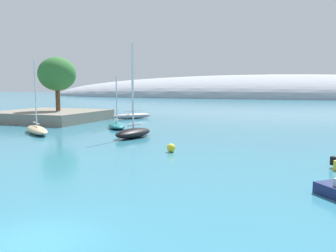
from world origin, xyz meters
name	(u,v)px	position (x,y,z in m)	size (l,w,h in m)	color
water	(37,240)	(0.00, 0.00, 0.00)	(600.00, 600.00, 0.00)	teal
shore_outcrop	(50,116)	(-29.58, 36.95, 0.83)	(15.92, 14.55, 1.66)	gray
tree_clump_shore	(57,74)	(-28.46, 37.69, 7.67)	(6.12, 6.12, 8.80)	brown
distant_ridge	(263,97)	(-9.77, 193.57, 0.00)	(273.33, 83.80, 25.13)	#999EA8
sailboat_teal_near_shore	(117,125)	(-14.15, 31.64, 0.45)	(5.22, 6.19, 7.09)	#1E6B70
sailboat_sand_mid_mooring	(37,130)	(-20.35, 23.30, 0.51)	(7.07, 6.00, 8.73)	#C6B284
sailboat_black_outer_mooring	(133,132)	(-8.20, 24.56, 0.63)	(3.30, 5.86, 10.24)	black
sailboat_grey_end_of_line	(132,116)	(-18.53, 45.08, 0.56)	(5.70, 7.11, 9.82)	gray
mooring_buoy_yellow	(171,148)	(-1.33, 17.88, 0.36)	(0.73, 0.73, 0.73)	yellow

